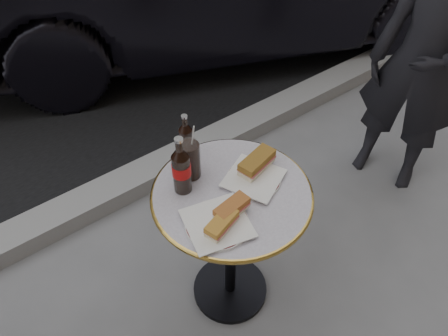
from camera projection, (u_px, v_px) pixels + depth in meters
ground at (230, 290)px, 2.17m from camera, size 80.00×80.00×0.00m
curb at (140, 178)px, 2.64m from camera, size 40.00×0.20×0.12m
bistro_table at (231, 248)px, 1.91m from camera, size 0.62×0.62×0.73m
plate_left at (217, 224)px, 1.54m from camera, size 0.30×0.30×0.01m
plate_right at (253, 179)px, 1.69m from camera, size 0.26×0.26×0.01m
sandwich_left_a at (222, 224)px, 1.50m from camera, size 0.15×0.10×0.05m
sandwich_left_b at (232, 209)px, 1.55m from camera, size 0.14×0.08×0.05m
sandwich_right at (257, 163)px, 1.71m from camera, size 0.18×0.11×0.06m
cola_bottle_left at (181, 165)px, 1.57m from camera, size 0.09×0.09×0.26m
cola_bottle_right at (186, 136)px, 1.72m from camera, size 0.08×0.08×0.21m
cola_glass at (190, 160)px, 1.66m from camera, size 0.10×0.10×0.16m
pedestrian at (423, 65)px, 2.23m from camera, size 0.54×0.65×1.52m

